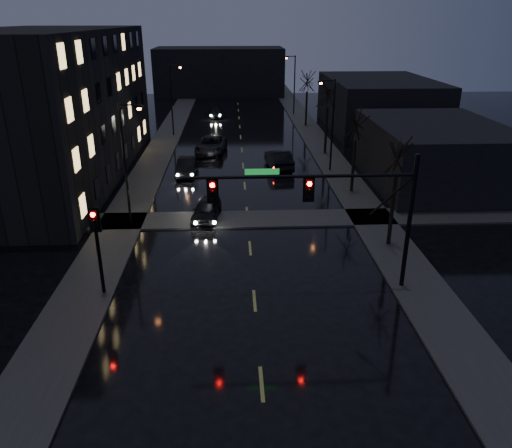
{
  "coord_description": "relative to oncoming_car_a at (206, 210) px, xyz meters",
  "views": [
    {
      "loc": [
        -0.93,
        -13.06,
        12.83
      ],
      "look_at": [
        0.17,
        10.07,
        3.2
      ],
      "focal_mm": 35.0,
      "sensor_mm": 36.0,
      "label": 1
    }
  ],
  "objects": [
    {
      "name": "tree_mid_b",
      "position": [
        11.2,
        17.24,
        5.89
      ],
      "size": [
        3.74,
        3.74,
        8.59
      ],
      "color": "black",
      "rests_on": "ground"
    },
    {
      "name": "oncoming_car_c",
      "position": [
        -0.33,
        18.11,
        0.11
      ],
      "size": [
        3.35,
        6.18,
        1.65
      ],
      "primitive_type": "imported",
      "rotation": [
        0.0,
        0.0,
        -0.11
      ],
      "color": "black",
      "rests_on": "ground"
    },
    {
      "name": "signal_pole_left",
      "position": [
        -4.7,
        -9.77,
        2.29
      ],
      "size": [
        0.35,
        0.41,
        4.53
      ],
      "color": "black",
      "rests_on": "ground"
    },
    {
      "name": "oncoming_car_a",
      "position": [
        0.0,
        0.0,
        0.0
      ],
      "size": [
        2.18,
        4.38,
        1.43
      ],
      "primitive_type": "imported",
      "rotation": [
        0.0,
        0.0,
        -0.12
      ],
      "color": "black",
      "rests_on": "ground"
    },
    {
      "name": "commercial_right_far",
      "position": [
        19.8,
        29.24,
        2.28
      ],
      "size": [
        12.0,
        18.0,
        6.0
      ],
      "primitive_type": "cube",
      "color": "black",
      "rests_on": "ground"
    },
    {
      "name": "apartment_block",
      "position": [
        -13.7,
        11.24,
        5.28
      ],
      "size": [
        12.0,
        30.0,
        12.0
      ],
      "primitive_type": "cube",
      "color": "black",
      "rests_on": "ground"
    },
    {
      "name": "signal_mast",
      "position": [
        6.65,
        -9.77,
        4.15
      ],
      "size": [
        11.11,
        0.41,
        7.0
      ],
      "color": "black",
      "rests_on": "ground"
    },
    {
      "name": "tree_near",
      "position": [
        11.2,
        -4.76,
        5.5
      ],
      "size": [
        3.52,
        3.52,
        8.08
      ],
      "color": "black",
      "rests_on": "ground"
    },
    {
      "name": "oncoming_car_d",
      "position": [
        -0.37,
        37.78,
        -0.07
      ],
      "size": [
        2.0,
        4.54,
        1.3
      ],
      "primitive_type": "imported",
      "rotation": [
        0.0,
        0.0,
        0.04
      ],
      "color": "black",
      "rests_on": "ground"
    },
    {
      "name": "lead_car",
      "position": [
        6.04,
        12.21,
        0.13
      ],
      "size": [
        2.42,
        5.33,
        1.7
      ],
      "primitive_type": "imported",
      "rotation": [
        0.0,
        0.0,
        3.26
      ],
      "color": "black",
      "rests_on": "ground"
    },
    {
      "name": "sidewalk_left",
      "position": [
        -5.7,
        16.24,
        -0.66
      ],
      "size": [
        3.0,
        140.0,
        0.12
      ],
      "primitive_type": "cube",
      "color": "#2D2D2B",
      "rests_on": "ground"
    },
    {
      "name": "streetlight_l_near",
      "position": [
        -4.78,
        -0.76,
        4.06
      ],
      "size": [
        1.53,
        0.28,
        8.0
      ],
      "color": "black",
      "rests_on": "ground"
    },
    {
      "name": "tree_mid_a",
      "position": [
        11.2,
        5.24,
        5.11
      ],
      "size": [
        3.3,
        3.3,
        7.58
      ],
      "color": "black",
      "rests_on": "ground"
    },
    {
      "name": "tree_far",
      "position": [
        11.2,
        31.24,
        5.34
      ],
      "size": [
        3.43,
        3.43,
        7.88
      ],
      "color": "black",
      "rests_on": "ground"
    },
    {
      "name": "sidewalk_cross",
      "position": [
        2.8,
        -0.26,
        -0.66
      ],
      "size": [
        40.0,
        3.0,
        0.12
      ],
      "primitive_type": "cube",
      "color": "#2D2D2B",
      "rests_on": "ground"
    },
    {
      "name": "far_block",
      "position": [
        -0.2,
        59.24,
        3.28
      ],
      "size": [
        22.0,
        10.0,
        8.0
      ],
      "primitive_type": "cube",
      "color": "black",
      "rests_on": "ground"
    },
    {
      "name": "sidewalk_right",
      "position": [
        11.3,
        16.24,
        -0.66
      ],
      "size": [
        3.0,
        140.0,
        0.12
      ],
      "primitive_type": "cube",
      "color": "#2D2D2B",
      "rests_on": "ground"
    },
    {
      "name": "ground",
      "position": [
        2.8,
        -18.76,
        -0.72
      ],
      "size": [
        160.0,
        160.0,
        0.0
      ],
      "primitive_type": "plane",
      "color": "black",
      "rests_on": "ground"
    },
    {
      "name": "streetlight_r_far",
      "position": [
        10.38,
        39.24,
        4.06
      ],
      "size": [
        1.53,
        0.28,
        8.0
      ],
      "color": "black",
      "rests_on": "ground"
    },
    {
      "name": "commercial_right_near",
      "position": [
        18.3,
        7.24,
        1.78
      ],
      "size": [
        10.0,
        14.0,
        5.0
      ],
      "primitive_type": "cube",
      "color": "black",
      "rests_on": "ground"
    },
    {
      "name": "streetlight_l_far",
      "position": [
        -4.78,
        26.24,
        4.06
      ],
      "size": [
        1.53,
        0.28,
        8.0
      ],
      "color": "black",
      "rests_on": "ground"
    },
    {
      "name": "streetlight_r_mid",
      "position": [
        10.38,
        11.24,
        4.06
      ],
      "size": [
        1.53,
        0.28,
        8.0
      ],
      "color": "black",
      "rests_on": "ground"
    },
    {
      "name": "oncoming_car_b",
      "position": [
        -2.18,
        10.65,
        0.02
      ],
      "size": [
        1.74,
        4.54,
        1.48
      ],
      "primitive_type": "imported",
      "rotation": [
        0.0,
        0.0,
        -0.04
      ],
      "color": "black",
      "rests_on": "ground"
    }
  ]
}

